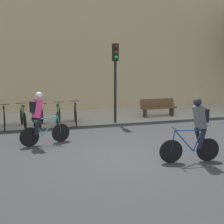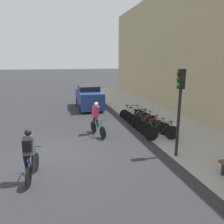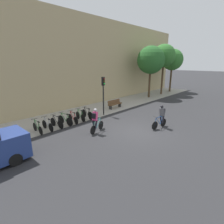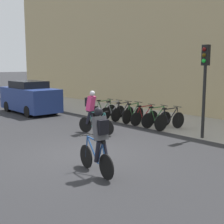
# 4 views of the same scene
# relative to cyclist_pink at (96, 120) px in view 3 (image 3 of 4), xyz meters

# --- Properties ---
(ground) EXTENTS (200.00, 200.00, 0.00)m
(ground) POSITION_rel_cyclist_pink_xyz_m (2.20, -2.07, -0.95)
(ground) COLOR #2B2B2D
(kerb_strip) EXTENTS (44.00, 4.50, 0.01)m
(kerb_strip) POSITION_rel_cyclist_pink_xyz_m (2.20, 4.68, -0.94)
(kerb_strip) COLOR #A39E93
(kerb_strip) RESTS_ON ground
(building_facade) EXTENTS (44.00, 0.60, 9.67)m
(building_facade) POSITION_rel_cyclist_pink_xyz_m (2.20, 7.23, 3.89)
(building_facade) COLOR tan
(building_facade) RESTS_ON ground
(cyclist_pink) EXTENTS (1.65, 0.63, 1.76)m
(cyclist_pink) POSITION_rel_cyclist_pink_xyz_m (0.00, 0.00, 0.00)
(cyclist_pink) COLOR black
(cyclist_pink) RESTS_ON ground
(cyclist_grey) EXTENTS (1.68, 0.52, 1.76)m
(cyclist_grey) POSITION_rel_cyclist_pink_xyz_m (3.99, -2.87, 0.00)
(cyclist_grey) COLOR black
(cyclist_grey) RESTS_ON ground
(parked_bike_0) EXTENTS (0.46, 1.65, 0.94)m
(parked_bike_0) POSITION_rel_cyclist_pink_xyz_m (-2.80, 2.94, -0.56)
(parked_bike_0) COLOR black
(parked_bike_0) RESTS_ON ground
(parked_bike_1) EXTENTS (0.46, 1.63, 0.95)m
(parked_bike_1) POSITION_rel_cyclist_pink_xyz_m (-2.05, 2.94, -0.56)
(parked_bike_1) COLOR black
(parked_bike_1) RESTS_ON ground
(parked_bike_2) EXTENTS (0.46, 1.64, 0.96)m
(parked_bike_2) POSITION_rel_cyclist_pink_xyz_m (-1.31, 2.95, -0.55)
(parked_bike_2) COLOR black
(parked_bike_2) RESTS_ON ground
(parked_bike_3) EXTENTS (0.46, 1.68, 0.98)m
(parked_bike_3) POSITION_rel_cyclist_pink_xyz_m (-0.57, 2.95, -0.54)
(parked_bike_3) COLOR black
(parked_bike_3) RESTS_ON ground
(parked_bike_4) EXTENTS (0.46, 1.62, 0.95)m
(parked_bike_4) POSITION_rel_cyclist_pink_xyz_m (0.17, 2.94, -0.56)
(parked_bike_4) COLOR black
(parked_bike_4) RESTS_ON ground
(parked_bike_5) EXTENTS (0.48, 1.65, 0.97)m
(parked_bike_5) POSITION_rel_cyclist_pink_xyz_m (0.91, 2.95, -0.54)
(parked_bike_5) COLOR black
(parked_bike_5) RESTS_ON ground
(parked_bike_6) EXTENTS (0.46, 1.76, 0.99)m
(parked_bike_6) POSITION_rel_cyclist_pink_xyz_m (1.65, 2.95, -0.53)
(parked_bike_6) COLOR black
(parked_bike_6) RESTS_ON ground
(traffic_light_pole) EXTENTS (0.26, 0.30, 3.52)m
(traffic_light_pole) POSITION_rel_cyclist_pink_xyz_m (3.43, 2.69, 1.50)
(traffic_light_pole) COLOR black
(traffic_light_pole) RESTS_ON ground
(bench) EXTENTS (1.87, 0.44, 0.89)m
(bench) POSITION_rel_cyclist_pink_xyz_m (6.00, 3.59, -0.47)
(bench) COLOR brown
(bench) RESTS_ON ground
(street_tree_0) EXTENTS (3.69, 3.69, 6.91)m
(street_tree_0) POSITION_rel_cyclist_pink_xyz_m (13.82, 4.12, 4.11)
(street_tree_0) COLOR #4C3823
(street_tree_0) RESTS_ON ground
(street_tree_1) EXTENTS (3.31, 3.31, 7.35)m
(street_tree_1) POSITION_rel_cyclist_pink_xyz_m (17.32, 4.04, 4.72)
(street_tree_1) COLOR #4C3823
(street_tree_1) RESTS_ON ground
(street_tree_2) EXTENTS (3.39, 3.39, 6.86)m
(street_tree_2) POSITION_rel_cyclist_pink_xyz_m (20.68, 4.22, 4.20)
(street_tree_2) COLOR #4C3823
(street_tree_2) RESTS_ON ground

